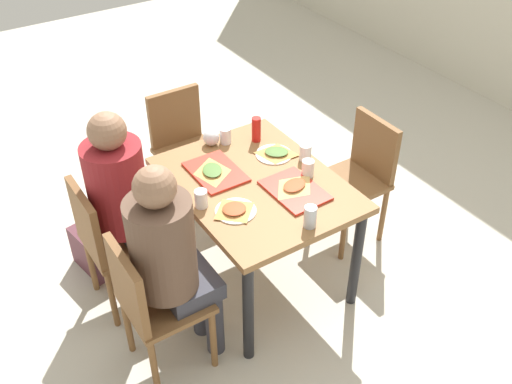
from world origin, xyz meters
TOP-DOWN VIEW (x-y plane):
  - ground_plane at (0.00, 0.00)m, footprint 10.00×10.00m
  - main_table at (0.00, 0.00)m, footprint 1.11×0.86m
  - chair_near_left at (-0.28, -0.81)m, footprint 0.40×0.40m
  - chair_near_right at (0.28, -0.81)m, footprint 0.40×0.40m
  - chair_far_side at (0.00, 0.81)m, footprint 0.40×0.40m
  - chair_left_end at (-0.94, 0.00)m, footprint 0.40×0.40m
  - person_in_red at (-0.28, -0.67)m, footprint 0.32×0.42m
  - person_in_brown_jacket at (0.28, -0.67)m, footprint 0.32×0.42m
  - tray_red_near at (-0.19, -0.15)m, footprint 0.36×0.26m
  - tray_red_far at (0.19, 0.13)m, footprint 0.36×0.27m
  - paper_plate_center at (-0.17, 0.24)m, footprint 0.22×0.22m
  - paper_plate_near_edge at (0.17, -0.24)m, footprint 0.22×0.22m
  - pizza_slice_a at (-0.19, -0.17)m, footprint 0.26×0.23m
  - pizza_slice_b at (0.18, 0.14)m, footprint 0.21×0.25m
  - pizza_slice_c at (-0.16, 0.25)m, footprint 0.25×0.26m
  - pizza_slice_d at (0.17, -0.24)m, footprint 0.18×0.18m
  - plastic_cup_a at (-0.03, 0.36)m, footprint 0.07×0.07m
  - plastic_cup_b at (0.03, -0.36)m, footprint 0.07×0.07m
  - plastic_cup_c at (-0.44, 0.06)m, footprint 0.07×0.07m
  - plastic_cup_d at (0.11, 0.28)m, footprint 0.07×0.07m
  - soda_can at (0.47, 0.02)m, footprint 0.07×0.07m
  - condiment_bottle at (-0.36, 0.24)m, footprint 0.06×0.06m
  - foil_bundle at (-0.47, -0.02)m, footprint 0.10×0.10m
  - handbag at (-0.63, -0.83)m, footprint 0.34×0.21m

SIDE VIEW (x-z plane):
  - ground_plane at x=0.00m, z-range -0.02..0.00m
  - handbag at x=-0.63m, z-range 0.00..0.28m
  - chair_near_left at x=-0.28m, z-range 0.08..0.94m
  - chair_near_right at x=0.28m, z-range 0.08..0.94m
  - chair_far_side at x=0.00m, z-range 0.08..0.94m
  - chair_left_end at x=-0.94m, z-range 0.08..0.94m
  - main_table at x=0.00m, z-range 0.28..1.02m
  - paper_plate_center at x=-0.17m, z-range 0.75..0.76m
  - paper_plate_near_edge at x=0.17m, z-range 0.75..0.76m
  - person_in_red at x=-0.28m, z-range 0.12..1.39m
  - person_in_brown_jacket at x=0.28m, z-range 0.12..1.39m
  - tray_red_near at x=-0.19m, z-range 0.75..0.76m
  - tray_red_far at x=0.19m, z-range 0.75..0.76m
  - pizza_slice_c at x=-0.16m, z-range 0.75..0.78m
  - pizza_slice_d at x=0.17m, z-range 0.75..0.78m
  - pizza_slice_a at x=-0.19m, z-range 0.76..0.78m
  - pizza_slice_b at x=0.18m, z-range 0.76..0.78m
  - plastic_cup_a at x=-0.03m, z-range 0.75..0.85m
  - plastic_cup_b at x=0.03m, z-range 0.75..0.85m
  - plastic_cup_c at x=-0.44m, z-range 0.75..0.85m
  - plastic_cup_d at x=0.11m, z-range 0.75..0.85m
  - foil_bundle at x=-0.47m, z-range 0.75..0.85m
  - soda_can at x=0.47m, z-range 0.75..0.87m
  - condiment_bottle at x=-0.36m, z-range 0.75..0.91m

